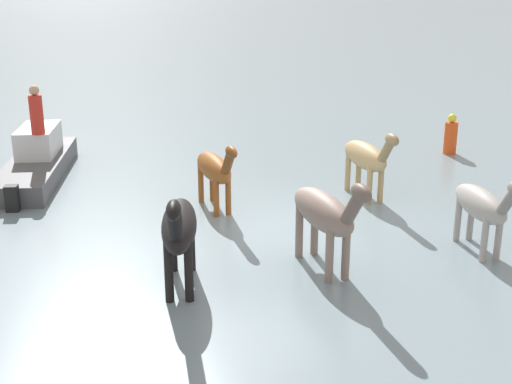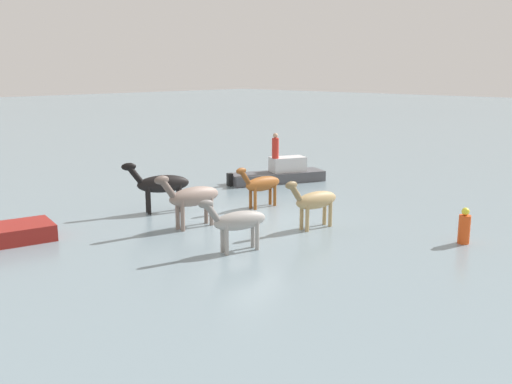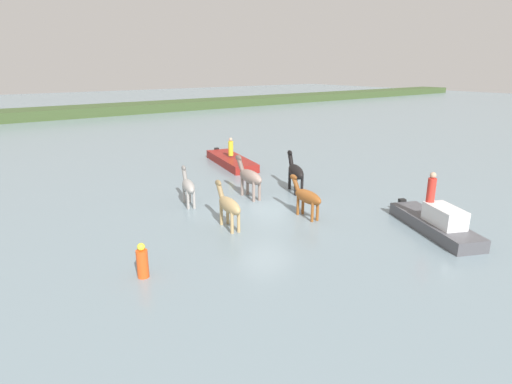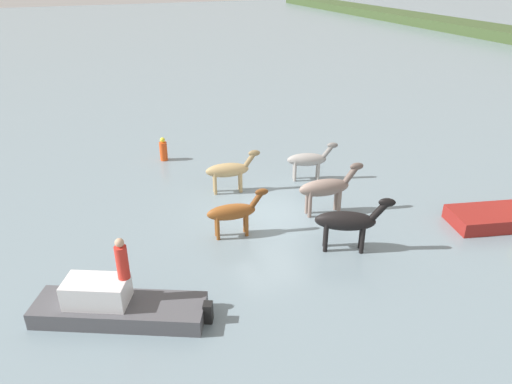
{
  "view_description": "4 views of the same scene",
  "coord_description": "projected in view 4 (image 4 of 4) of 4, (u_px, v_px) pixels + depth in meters",
  "views": [
    {
      "loc": [
        7.25,
        11.38,
        5.32
      ],
      "look_at": [
        0.83,
        -0.03,
        0.88
      ],
      "focal_mm": 49.15,
      "sensor_mm": 36.0,
      "label": 1
    },
    {
      "loc": [
        -13.98,
        14.26,
        5.32
      ],
      "look_at": [
        -0.09,
        -0.36,
        0.97
      ],
      "focal_mm": 40.25,
      "sensor_mm": 36.0,
      "label": 2
    },
    {
      "loc": [
        -11.16,
        -14.04,
        6.33
      ],
      "look_at": [
        0.17,
        0.94,
        0.63
      ],
      "focal_mm": 29.42,
      "sensor_mm": 36.0,
      "label": 3
    },
    {
      "loc": [
        14.53,
        -6.2,
        8.71
      ],
      "look_at": [
        -0.01,
        -0.52,
        1.06
      ],
      "focal_mm": 33.5,
      "sensor_mm": 36.0,
      "label": 4
    }
  ],
  "objects": [
    {
      "name": "buoy_channel_marker",
      "position": [
        163.0,
        150.0,
        22.7
      ],
      "size": [
        0.36,
        0.36,
        1.14
      ],
      "color": "#E54C19",
      "rests_on": "ground_plane"
    },
    {
      "name": "horse_rear_stallion",
      "position": [
        348.0,
        221.0,
        15.41
      ],
      "size": [
        1.46,
        2.42,
        1.95
      ],
      "rotation": [
        0.0,
        0.0,
        1.12
      ],
      "color": "black",
      "rests_on": "ground_plane"
    },
    {
      "name": "horse_dark_mare",
      "position": [
        234.0,
        212.0,
        16.29
      ],
      "size": [
        0.68,
        2.18,
        1.68
      ],
      "rotation": [
        0.0,
        0.0,
        1.46
      ],
      "color": "brown",
      "rests_on": "ground_plane"
    },
    {
      "name": "person_helmsman_aft",
      "position": [
        122.0,
        260.0,
        12.27
      ],
      "size": [
        0.32,
        0.32,
        1.19
      ],
      "color": "red",
      "rests_on": "boat_dinghy_port"
    },
    {
      "name": "horse_dun_straggler",
      "position": [
        326.0,
        187.0,
        17.69
      ],
      "size": [
        0.8,
        2.51,
        1.94
      ],
      "rotation": [
        0.0,
        0.0,
        1.45
      ],
      "color": "gray",
      "rests_on": "ground_plane"
    },
    {
      "name": "boat_dinghy_port",
      "position": [
        116.0,
        308.0,
        12.74
      ],
      "size": [
        3.08,
        4.68,
        1.34
      ],
      "rotation": [
        0.0,
        0.0,
        4.28
      ],
      "color": "#4C4C51",
      "rests_on": "ground_plane"
    },
    {
      "name": "horse_pinto_flank",
      "position": [
        229.0,
        170.0,
        19.4
      ],
      "size": [
        0.8,
        2.27,
        1.75
      ],
      "rotation": [
        0.0,
        0.0,
        1.4
      ],
      "color": "tan",
      "rests_on": "ground_plane"
    },
    {
      "name": "horse_mid_herd",
      "position": [
        309.0,
        160.0,
        20.51
      ],
      "size": [
        0.99,
        2.16,
        1.69
      ],
      "rotation": [
        0.0,
        0.0,
        1.27
      ],
      "color": "#9E9993",
      "rests_on": "ground_plane"
    },
    {
      "name": "ground_plane",
      "position": [
        269.0,
        215.0,
        18.01
      ],
      "size": [
        193.1,
        193.1,
        0.0
      ],
      "primitive_type": "plane",
      "color": "gray"
    }
  ]
}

